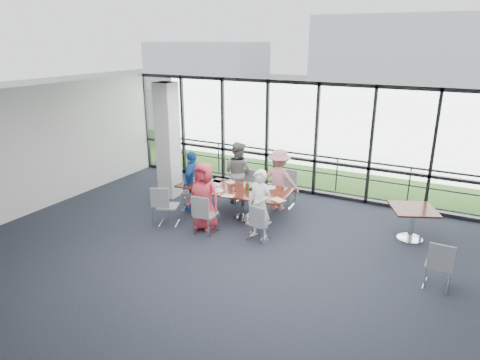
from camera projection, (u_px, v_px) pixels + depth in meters
The scene contains 40 objects.
floor at pixel (229, 274), 8.20m from camera, with size 12.00×10.00×0.02m, color black.
ceiling at pixel (227, 107), 7.19m from camera, with size 12.00×10.00×0.04m, color white.
wall_left at pixel (13, 155), 10.36m from camera, with size 0.10×10.00×3.20m, color silver.
curtain_wall_back at pixel (316, 140), 11.89m from camera, with size 12.00×0.10×3.20m, color white.
structural_column at pixel (168, 141), 11.81m from camera, with size 0.50×0.50×3.20m, color silver.
apron at pixel (355, 155), 16.60m from camera, with size 80.00×70.00×0.02m, color gray.
grass_strip at pixel (341, 168), 14.91m from camera, with size 80.00×5.00×0.01m, color #23591D.
hangar_aux at pixel (207, 65), 39.04m from camera, with size 10.00×6.00×4.00m, color silver.
guard_rail at pixel (320, 172), 12.74m from camera, with size 0.06×0.06×12.00m, color #2D2D33.
main_table at pixel (246, 194), 10.54m from camera, with size 2.25×1.35×0.75m.
side_table_left at pixel (199, 187), 11.04m from camera, with size 0.93×0.93×0.75m.
side_table_right at pixel (413, 213), 9.42m from camera, with size 1.20×1.20×0.75m.
diner_near_left at pixel (204, 196), 9.94m from camera, with size 0.79×0.51×1.61m, color #CF3545.
diner_near_right at pixel (260, 205), 9.45m from camera, with size 0.58×0.43×1.60m, color white.
diner_far_left at pixel (238, 173), 11.55m from camera, with size 0.83×0.51×1.70m, color slate.
diner_far_right at pixel (279, 180), 11.06m from camera, with size 1.05×0.54×1.62m, color #CE7A84.
diner_end at pixel (193, 181), 11.08m from camera, with size 0.93×0.51×1.58m, color #1B529F.
chair_main_nl at pixel (206, 215), 9.80m from camera, with size 0.45×0.45×0.92m, color gray, non-canonical shape.
chair_main_nr at pixel (259, 223), 9.44m from camera, with size 0.41×0.41×0.84m, color gray, non-canonical shape.
chair_main_fl at pixel (245, 187), 11.69m from camera, with size 0.42×0.42×0.87m, color gray, non-canonical shape.
chair_main_fr at pixel (285, 190), 11.36m from camera, with size 0.46×0.46×0.95m, color gray, non-canonical shape.
chair_main_end at pixel (192, 192), 11.17m from camera, with size 0.46×0.46×0.95m, color gray, non-canonical shape.
chair_spare_la at pixel (168, 206), 10.25m from camera, with size 0.46×0.46×0.95m, color gray, non-canonical shape.
chair_spare_lb at pixel (201, 183), 12.01m from camera, with size 0.43×0.43×0.88m, color gray, non-canonical shape.
chair_spare_r at pixel (439, 264), 7.64m from camera, with size 0.45×0.45×0.91m, color gray, non-canonical shape.
plate_nl at pixel (218, 191), 10.45m from camera, with size 0.28×0.28×0.01m, color white.
plate_nr at pixel (265, 199), 9.92m from camera, with size 0.25×0.25×0.01m, color white.
plate_fl at pixel (230, 182), 11.08m from camera, with size 0.25×0.25×0.01m, color white.
plate_fr at pixel (270, 188), 10.67m from camera, with size 0.28×0.28×0.01m, color white.
plate_end at pixel (214, 185), 10.88m from camera, with size 0.28×0.28×0.01m, color white.
tumbler_a at pixel (234, 189), 10.38m from camera, with size 0.07×0.07×0.14m, color white.
tumbler_b at pixel (253, 191), 10.21m from camera, with size 0.07×0.07×0.14m, color white.
tumbler_c at pixel (253, 186), 10.63m from camera, with size 0.07×0.07×0.13m, color white.
tumbler_d at pixel (215, 186), 10.59m from camera, with size 0.07×0.07×0.13m, color white.
menu_a at pixel (228, 196), 10.12m from camera, with size 0.29×0.20×0.00m, color white.
menu_b at pixel (278, 200), 9.88m from camera, with size 0.33×0.23×0.00m, color white.
menu_c at pixel (258, 185), 10.86m from camera, with size 0.32×0.22×0.00m, color white.
condiment_caddy at pixel (252, 189), 10.56m from camera, with size 0.10×0.07×0.04m, color black.
ketchup_bottle at pixel (247, 186), 10.50m from camera, with size 0.06×0.06×0.18m, color maroon.
green_bottle at pixel (248, 187), 10.44m from camera, with size 0.05×0.05×0.20m, color #197520.
Camera 1 is at (3.56, -6.27, 4.30)m, focal length 32.00 mm.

